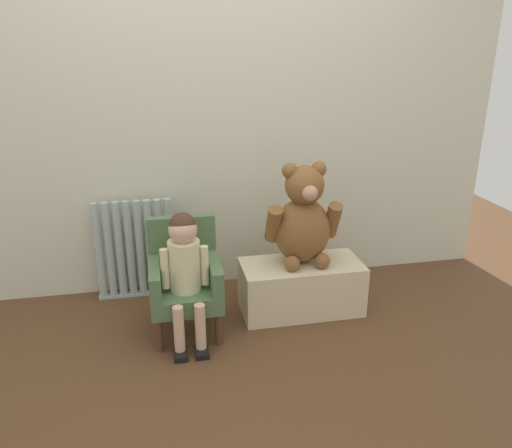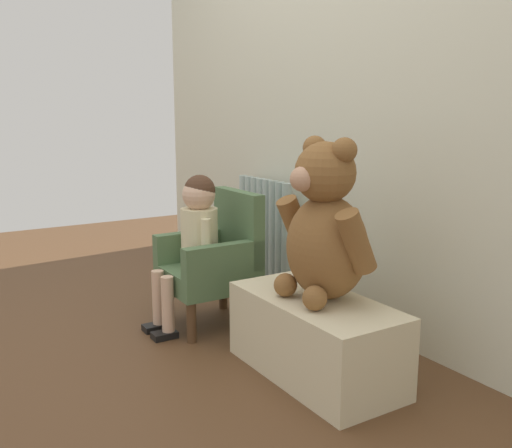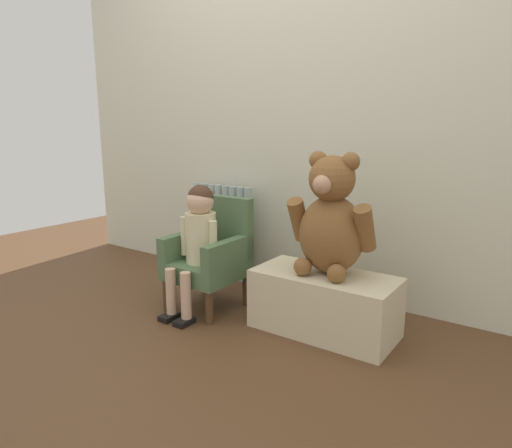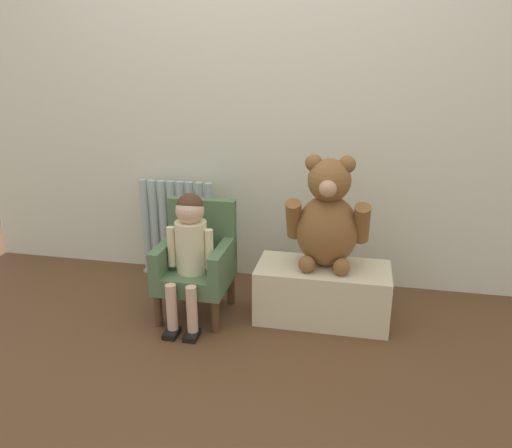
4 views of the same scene
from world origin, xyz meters
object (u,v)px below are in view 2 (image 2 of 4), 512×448
object	(u,v)px
child_armchair	(216,260)
large_teddy_bear	(325,229)
low_bench	(315,337)
child_figure	(195,230)
radiator	(264,237)

from	to	relation	value
child_armchair	large_teddy_bear	world-z (taller)	large_teddy_bear
low_bench	large_teddy_bear	distance (m)	0.42
child_figure	large_teddy_bear	bearing A→B (deg)	15.54
low_bench	large_teddy_bear	world-z (taller)	large_teddy_bear
child_armchair	child_figure	world-z (taller)	child_figure
child_figure	child_armchair	bearing A→B (deg)	90.00
child_figure	large_teddy_bear	world-z (taller)	large_teddy_bear
child_armchair	large_teddy_bear	size ratio (longest dim) A/B	1.04
large_teddy_bear	child_armchair	bearing A→B (deg)	-172.75
child_armchair	child_figure	xyz separation A→B (m)	(-0.00, -0.11, 0.16)
child_figure	large_teddy_bear	distance (m)	0.74
child_armchair	low_bench	distance (m)	0.71
low_bench	large_teddy_bear	bearing A→B (deg)	75.89
child_figure	low_bench	world-z (taller)	child_figure
radiator	large_teddy_bear	bearing A→B (deg)	-20.00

